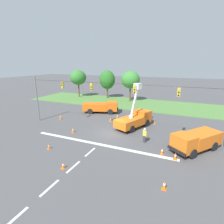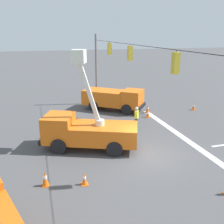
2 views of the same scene
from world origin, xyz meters
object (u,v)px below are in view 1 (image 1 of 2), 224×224
traffic_cone_mid_right (60,117)px  traffic_cone_far_left (155,122)px  road_worker (145,134)px  traffic_cone_lane_edge_a (110,119)px  utility_truck_bucket_lift (135,119)px  traffic_cone_foreground_left (63,165)px  traffic_cone_near_bucket (73,130)px  traffic_cone_lane_edge_b (162,151)px  traffic_cone_far_right (164,185)px  tree_west (107,80)px  traffic_cone_mid_left (175,156)px  traffic_cone_centre_line (49,146)px  utility_truck_support_far (196,140)px  utility_truck_support_near (101,107)px  tree_far_west (78,78)px  traffic_cone_foreground_right (117,116)px  tree_centre (130,80)px

traffic_cone_mid_right → traffic_cone_far_left: (14.87, 3.95, -0.11)m
road_worker → traffic_cone_lane_edge_a: size_ratio=2.64×
utility_truck_bucket_lift → traffic_cone_mid_right: utility_truck_bucket_lift is taller
traffic_cone_foreground_left → traffic_cone_mid_right: bearing=130.3°
traffic_cone_near_bucket → traffic_cone_lane_edge_b: size_ratio=1.06×
traffic_cone_lane_edge_a → traffic_cone_far_right: 16.23m
tree_west → traffic_cone_lane_edge_b: (17.85, -25.00, -4.48)m
utility_truck_bucket_lift → traffic_cone_lane_edge_b: (4.84, -6.50, -0.95)m
tree_west → traffic_cone_mid_left: tree_west is taller
traffic_cone_lane_edge_b → traffic_cone_far_left: 9.42m
utility_truck_bucket_lift → traffic_cone_mid_left: 9.43m
traffic_cone_lane_edge_a → traffic_cone_centre_line: size_ratio=1.07×
utility_truck_support_far → traffic_cone_lane_edge_a: size_ratio=8.96×
traffic_cone_near_bucket → traffic_cone_centre_line: (0.35, -4.88, -0.09)m
traffic_cone_lane_edge_a → traffic_cone_centre_line: 11.48m
traffic_cone_foreground_left → traffic_cone_far_left: traffic_cone_foreground_left is taller
tree_west → utility_truck_support_near: tree_west is taller
traffic_cone_mid_right → traffic_cone_far_right: bearing=-29.9°
utility_truck_support_near → traffic_cone_far_right: 21.72m
traffic_cone_mid_right → traffic_cone_far_left: traffic_cone_mid_right is taller
tree_far_west → traffic_cone_lane_edge_a: bearing=-43.7°
traffic_cone_far_right → traffic_cone_far_left: bearing=102.9°
tree_west → traffic_cone_foreground_right: tree_west is taller
road_worker → traffic_cone_far_left: road_worker is taller
utility_truck_support_far → traffic_cone_lane_edge_a: bearing=157.0°
utility_truck_support_near → traffic_cone_lane_edge_b: (12.86, -11.50, -0.80)m
tree_centre → traffic_cone_near_bucket: size_ratio=9.38×
traffic_cone_mid_right → utility_truck_support_near: bearing=55.2°
road_worker → traffic_cone_far_left: bearing=90.4°
traffic_cone_mid_right → traffic_cone_mid_left: bearing=-17.1°
utility_truck_bucket_lift → traffic_cone_foreground_right: 4.87m
road_worker → traffic_cone_far_right: road_worker is taller
traffic_cone_lane_edge_b → utility_truck_support_far: bearing=36.2°
traffic_cone_mid_left → traffic_cone_near_bucket: (-13.18, 1.68, -0.00)m
tree_centre → traffic_cone_mid_left: bearing=-62.6°
road_worker → traffic_cone_foreground_right: size_ratio=2.18×
utility_truck_support_near → road_worker: (10.52, -9.46, -0.16)m
traffic_cone_mid_left → traffic_cone_mid_right: traffic_cone_mid_right is taller
traffic_cone_mid_right → utility_truck_support_far: bearing=-8.0°
utility_truck_support_far → traffic_cone_mid_left: bearing=-122.2°
tree_west → traffic_cone_centre_line: (6.34, -28.76, -4.54)m
traffic_cone_foreground_right → traffic_cone_mid_right: size_ratio=1.02×
tree_centre → traffic_cone_centre_line: tree_centre is taller
traffic_cone_foreground_right → traffic_cone_mid_left: 14.10m
traffic_cone_foreground_right → traffic_cone_far_left: (6.29, -0.25, -0.12)m
tree_centre → traffic_cone_foreground_right: (2.20, -13.67, -4.86)m
traffic_cone_lane_edge_b → tree_centre: bearing=115.3°
traffic_cone_near_bucket → traffic_cone_centre_line: 4.90m
traffic_cone_far_left → traffic_cone_far_right: 14.76m
road_worker → traffic_cone_lane_edge_a: 8.72m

